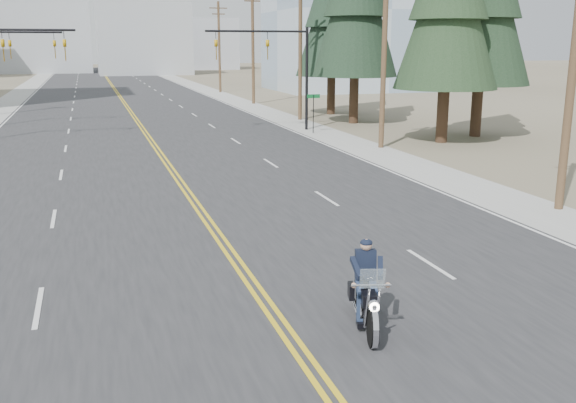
# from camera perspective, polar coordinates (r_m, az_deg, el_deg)

# --- Properties ---
(ground_plane) EXTENTS (400.00, 400.00, 0.00)m
(ground_plane) POSITION_cam_1_polar(r_m,az_deg,el_deg) (12.66, 1.31, -13.64)
(ground_plane) COLOR #776D56
(ground_plane) RESTS_ON ground
(road) EXTENTS (20.00, 200.00, 0.01)m
(road) POSITION_cam_1_polar(r_m,az_deg,el_deg) (80.94, -14.85, 9.18)
(road) COLOR #303033
(road) RESTS_ON ground
(sidewalk_left) EXTENTS (3.00, 200.00, 0.01)m
(sidewalk_left) POSITION_cam_1_polar(r_m,az_deg,el_deg) (81.24, -23.05, 8.57)
(sidewalk_left) COLOR #A5A5A0
(sidewalk_left) RESTS_ON ground
(sidewalk_right) EXTENTS (3.00, 200.00, 0.01)m
(sidewalk_right) POSITION_cam_1_polar(r_m,az_deg,el_deg) (82.25, -6.72, 9.61)
(sidewalk_right) COLOR #A5A5A0
(sidewalk_right) RESTS_ON ground
(traffic_mast_right) EXTENTS (7.10, 0.26, 7.00)m
(traffic_mast_right) POSITION_cam_1_polar(r_m,az_deg,el_deg) (44.47, -0.84, 12.61)
(traffic_mast_right) COLOR black
(traffic_mast_right) RESTS_ON ground
(traffic_mast_far) EXTENTS (6.10, 0.26, 7.00)m
(traffic_mast_far) POSITION_cam_1_polar(r_m,az_deg,el_deg) (50.98, -24.20, 11.51)
(traffic_mast_far) COLOR black
(traffic_mast_far) RESTS_ON ground
(street_sign) EXTENTS (0.90, 0.06, 2.62)m
(street_sign) POSITION_cam_1_polar(r_m,az_deg,el_deg) (43.31, 2.27, 8.42)
(street_sign) COLOR black
(street_sign) RESTS_ON ground
(utility_pole_a) EXTENTS (2.20, 0.30, 11.00)m
(utility_pole_a) POSITION_cam_1_polar(r_m,az_deg,el_deg) (24.64, 24.16, 12.38)
(utility_pole_a) COLOR brown
(utility_pole_a) RESTS_ON ground
(utility_pole_b) EXTENTS (2.20, 0.30, 11.50)m
(utility_pole_b) POSITION_cam_1_polar(r_m,az_deg,el_deg) (37.30, 8.57, 13.85)
(utility_pole_b) COLOR brown
(utility_pole_b) RESTS_ON ground
(utility_pole_c) EXTENTS (2.20, 0.30, 11.00)m
(utility_pole_c) POSITION_cam_1_polar(r_m,az_deg,el_deg) (51.24, 1.09, 13.65)
(utility_pole_c) COLOR brown
(utility_pole_c) RESTS_ON ground
(utility_pole_d) EXTENTS (2.20, 0.30, 11.50)m
(utility_pole_d) POSITION_cam_1_polar(r_m,az_deg,el_deg) (65.65, -3.14, 13.88)
(utility_pole_d) COLOR brown
(utility_pole_d) RESTS_ON ground
(utility_pole_e) EXTENTS (2.20, 0.30, 11.00)m
(utility_pole_e) POSITION_cam_1_polar(r_m,az_deg,el_deg) (82.24, -6.13, 13.61)
(utility_pole_e) COLOR brown
(utility_pole_e) RESTS_ON ground
(glass_building) EXTENTS (24.00, 16.00, 20.00)m
(glass_building) POSITION_cam_1_polar(r_m,az_deg,el_deg) (88.25, 6.84, 16.37)
(glass_building) COLOR #9EB5CC
(glass_building) RESTS_ON ground
(haze_bldg_b) EXTENTS (18.00, 14.00, 14.00)m
(haze_bldg_b) POSITION_cam_1_polar(r_m,az_deg,el_deg) (136.15, -12.74, 13.92)
(haze_bldg_b) COLOR #ADB2B7
(haze_bldg_b) RESTS_ON ground
(haze_bldg_c) EXTENTS (16.00, 12.00, 18.00)m
(haze_bldg_c) POSITION_cam_1_polar(r_m,az_deg,el_deg) (128.32, 2.71, 15.16)
(haze_bldg_c) COLOR #B7BCC6
(haze_bldg_c) RESTS_ON ground
(haze_bldg_d) EXTENTS (20.00, 15.00, 26.00)m
(haze_bldg_d) POSITION_cam_1_polar(r_m,az_deg,el_deg) (151.05, -21.23, 15.59)
(haze_bldg_d) COLOR #ADB2B7
(haze_bldg_d) RESTS_ON ground
(haze_bldg_e) EXTENTS (14.00, 14.00, 12.00)m
(haze_bldg_e) POSITION_cam_1_polar(r_m,az_deg,el_deg) (163.17, -7.36, 13.71)
(haze_bldg_e) COLOR #B7BCC6
(haze_bldg_e) RESTS_ON ground
(motorcyclist) EXTENTS (1.64, 2.58, 1.87)m
(motorcyclist) POSITION_cam_1_polar(r_m,az_deg,el_deg) (13.55, 7.06, -7.51)
(motorcyclist) COLOR black
(motorcyclist) RESTS_ON ground
(conifer_far) EXTENTS (6.09, 6.09, 16.32)m
(conifer_far) POSITION_cam_1_polar(r_m,az_deg,el_deg) (55.88, 3.98, 17.35)
(conifer_far) COLOR #382619
(conifer_far) RESTS_ON ground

